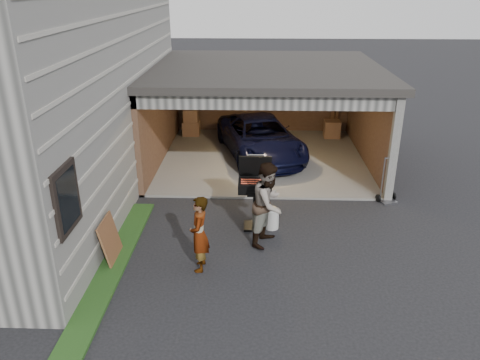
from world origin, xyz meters
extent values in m
plane|color=black|center=(0.00, 0.00, 0.00)|extent=(80.00, 80.00, 0.00)
cube|color=#193814|center=(-2.25, -1.00, 0.03)|extent=(0.50, 8.00, 0.06)
cube|color=#605E59|center=(0.75, 6.50, 0.03)|extent=(6.50, 6.00, 0.06)
cube|color=#472D21|center=(0.75, 9.43, 1.35)|extent=(6.50, 0.15, 2.70)
cube|color=#472D21|center=(3.92, 6.50, 1.35)|extent=(0.15, 6.00, 2.70)
cube|color=#472D21|center=(-2.42, 6.50, 1.35)|extent=(0.15, 6.00, 2.70)
cube|color=#2D2B28|center=(0.75, 6.50, 2.80)|extent=(6.80, 6.30, 0.20)
cube|color=#474744|center=(0.75, 3.58, 2.52)|extent=(6.50, 0.16, 0.36)
cube|color=beige|center=(0.75, 4.80, 2.62)|extent=(6.00, 2.40, 0.06)
cube|color=#474744|center=(3.90, 3.55, 1.35)|extent=(0.20, 0.18, 2.70)
cube|color=brown|center=(-1.80, 8.70, 0.31)|extent=(0.60, 0.50, 0.50)
cube|color=brown|center=(-1.80, 8.70, 0.79)|extent=(0.50, 0.45, 0.45)
cube|color=brown|center=(3.20, 8.60, 0.36)|extent=(0.55, 0.50, 0.60)
cube|color=brown|center=(3.38, 9.20, 1.20)|extent=(0.24, 0.43, 2.20)
imported|color=black|center=(0.66, 6.58, 0.61)|extent=(3.14, 4.75, 1.21)
imported|color=#9AA3C2|center=(-0.53, 0.32, 0.76)|extent=(0.37, 0.56, 1.53)
imported|color=#4C221E|center=(0.80, 1.37, 0.91)|extent=(0.99, 1.09, 1.82)
cube|color=black|center=(0.51, 2.00, 0.03)|extent=(0.46, 0.46, 0.06)
cylinder|color=black|center=(0.51, 2.00, 0.50)|extent=(0.08, 0.08, 0.93)
cube|color=black|center=(0.51, 2.00, 1.03)|extent=(0.73, 0.51, 0.22)
cube|color=#59595B|center=(0.51, 2.00, 1.12)|extent=(0.66, 0.44, 0.02)
cube|color=black|center=(0.51, 2.32, 1.37)|extent=(0.73, 0.13, 0.51)
cylinder|color=silver|center=(0.91, 1.99, 0.23)|extent=(0.34, 0.34, 0.46)
cube|color=brown|center=(-2.34, 0.56, 0.45)|extent=(0.23, 0.82, 0.90)
cube|color=slate|center=(3.90, 3.40, 0.02)|extent=(0.45, 0.37, 0.04)
cylinder|color=black|center=(3.64, 3.45, 0.10)|extent=(0.11, 0.20, 0.20)
cylinder|color=black|center=(4.06, 3.60, 0.10)|extent=(0.11, 0.20, 0.20)
cylinder|color=slate|center=(3.70, 3.47, 0.61)|extent=(0.03, 0.03, 1.17)
cylinder|color=slate|center=(4.01, 3.58, 0.61)|extent=(0.03, 0.03, 1.17)
cylinder|color=slate|center=(3.85, 3.53, 1.17)|extent=(0.33, 0.15, 0.03)
camera|label=1|loc=(0.51, -7.39, 5.18)|focal=35.00mm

